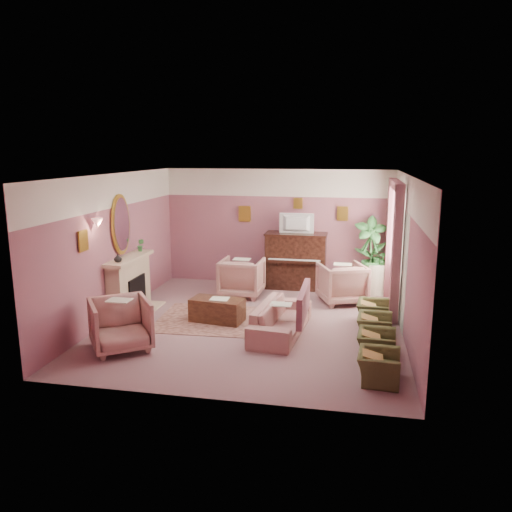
% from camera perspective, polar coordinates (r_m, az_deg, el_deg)
% --- Properties ---
extents(floor, '(5.50, 6.00, 0.01)m').
position_cam_1_polar(floor, '(9.58, -0.35, -7.72)').
color(floor, gray).
rests_on(floor, ground).
extents(ceiling, '(5.50, 6.00, 0.01)m').
position_cam_1_polar(ceiling, '(9.03, -0.37, 9.25)').
color(ceiling, white).
rests_on(ceiling, wall_back).
extents(wall_back, '(5.50, 0.02, 2.80)m').
position_cam_1_polar(wall_back, '(12.12, 2.45, 3.28)').
color(wall_back, '#7C4F68').
rests_on(wall_back, floor).
extents(wall_front, '(5.50, 0.02, 2.80)m').
position_cam_1_polar(wall_front, '(6.38, -5.72, -4.73)').
color(wall_front, '#7C4F68').
rests_on(wall_front, floor).
extents(wall_left, '(0.02, 6.00, 2.80)m').
position_cam_1_polar(wall_left, '(10.11, -15.83, 1.09)').
color(wall_left, '#7C4F68').
rests_on(wall_left, floor).
extents(wall_right, '(0.02, 6.00, 2.80)m').
position_cam_1_polar(wall_right, '(9.08, 16.90, -0.17)').
color(wall_right, '#7C4F68').
rests_on(wall_right, floor).
extents(picture_rail_band, '(5.50, 0.01, 0.65)m').
position_cam_1_polar(picture_rail_band, '(11.99, 2.49, 8.35)').
color(picture_rail_band, white).
rests_on(picture_rail_band, wall_back).
extents(stripe_panel, '(0.01, 3.00, 2.15)m').
position_cam_1_polar(stripe_panel, '(10.41, 16.03, -0.44)').
color(stripe_panel, beige).
rests_on(stripe_panel, wall_right).
extents(fireplace_surround, '(0.30, 1.40, 1.10)m').
position_cam_1_polar(fireplace_surround, '(10.40, -14.29, -3.33)').
color(fireplace_surround, beige).
rests_on(fireplace_surround, floor).
extents(fireplace_inset, '(0.18, 0.72, 0.68)m').
position_cam_1_polar(fireplace_inset, '(10.40, -13.74, -4.17)').
color(fireplace_inset, black).
rests_on(fireplace_inset, floor).
extents(fire_ember, '(0.06, 0.54, 0.10)m').
position_cam_1_polar(fire_ember, '(10.43, -13.49, -5.13)').
color(fire_ember, '#FF3000').
rests_on(fire_ember, floor).
extents(mantel_shelf, '(0.40, 1.55, 0.07)m').
position_cam_1_polar(mantel_shelf, '(10.25, -14.30, -0.27)').
color(mantel_shelf, beige).
rests_on(mantel_shelf, fireplace_surround).
extents(hearth, '(0.55, 1.50, 0.02)m').
position_cam_1_polar(hearth, '(10.47, -13.14, -6.25)').
color(hearth, beige).
rests_on(hearth, floor).
extents(mirror_frame, '(0.04, 0.72, 1.20)m').
position_cam_1_polar(mirror_frame, '(10.20, -15.21, 3.50)').
color(mirror_frame, gold).
rests_on(mirror_frame, wall_left).
extents(mirror_glass, '(0.01, 0.60, 1.06)m').
position_cam_1_polar(mirror_glass, '(10.19, -15.08, 3.50)').
color(mirror_glass, white).
rests_on(mirror_glass, wall_left).
extents(sconce_shade, '(0.20, 0.20, 0.16)m').
position_cam_1_polar(sconce_shade, '(9.21, -17.68, 3.62)').
color(sconce_shade, '#E99182').
rests_on(sconce_shade, wall_left).
extents(piano, '(1.40, 0.60, 1.30)m').
position_cam_1_polar(piano, '(11.88, 4.57, -0.61)').
color(piano, black).
rests_on(piano, floor).
extents(piano_keyshelf, '(1.30, 0.12, 0.06)m').
position_cam_1_polar(piano_keyshelf, '(11.52, 4.38, -0.64)').
color(piano_keyshelf, black).
rests_on(piano_keyshelf, piano).
extents(piano_keys, '(1.20, 0.08, 0.02)m').
position_cam_1_polar(piano_keys, '(11.52, 4.38, -0.45)').
color(piano_keys, silver).
rests_on(piano_keys, piano).
extents(piano_top, '(1.45, 0.65, 0.04)m').
position_cam_1_polar(piano_top, '(11.75, 4.63, 2.53)').
color(piano_top, black).
rests_on(piano_top, piano).
extents(television, '(0.80, 0.12, 0.48)m').
position_cam_1_polar(television, '(11.66, 4.62, 3.90)').
color(television, black).
rests_on(television, piano).
extents(print_back_left, '(0.30, 0.03, 0.38)m').
position_cam_1_polar(print_back_left, '(12.18, -1.30, 4.85)').
color(print_back_left, gold).
rests_on(print_back_left, wall_back).
extents(print_back_right, '(0.26, 0.03, 0.34)m').
position_cam_1_polar(print_back_right, '(11.90, 9.87, 4.80)').
color(print_back_right, gold).
rests_on(print_back_right, wall_back).
extents(print_back_mid, '(0.22, 0.03, 0.26)m').
position_cam_1_polar(print_back_mid, '(11.94, 4.83, 6.02)').
color(print_back_mid, gold).
rests_on(print_back_mid, wall_back).
extents(print_left_wall, '(0.03, 0.28, 0.36)m').
position_cam_1_polar(print_left_wall, '(9.00, -19.14, 1.66)').
color(print_left_wall, gold).
rests_on(print_left_wall, wall_left).
extents(window_blind, '(0.03, 1.40, 1.80)m').
position_cam_1_polar(window_blind, '(10.55, 15.93, 3.18)').
color(window_blind, beige).
rests_on(window_blind, wall_right).
extents(curtain_left, '(0.16, 0.34, 2.60)m').
position_cam_1_polar(curtain_left, '(9.70, 15.75, 0.05)').
color(curtain_left, '#884B57').
rests_on(curtain_left, floor).
extents(curtain_right, '(0.16, 0.34, 2.60)m').
position_cam_1_polar(curtain_right, '(11.51, 15.05, 1.91)').
color(curtain_right, '#884B57').
rests_on(curtain_right, floor).
extents(pelmet, '(0.16, 2.20, 0.16)m').
position_cam_1_polar(pelmet, '(10.45, 15.75, 7.86)').
color(pelmet, '#884B57').
rests_on(pelmet, wall_right).
extents(mantel_plant, '(0.16, 0.16, 0.28)m').
position_cam_1_polar(mantel_plant, '(10.71, -13.05, 1.23)').
color(mantel_plant, '#307534').
rests_on(mantel_plant, mantel_shelf).
extents(mantel_vase, '(0.16, 0.16, 0.16)m').
position_cam_1_polar(mantel_vase, '(9.79, -15.51, -0.25)').
color(mantel_vase, white).
rests_on(mantel_vase, mantel_shelf).
extents(area_rug, '(2.57, 1.90, 0.01)m').
position_cam_1_polar(area_rug, '(9.79, -3.81, -7.28)').
color(area_rug, '#986558').
rests_on(area_rug, floor).
extents(coffee_table, '(1.06, 0.64, 0.45)m').
position_cam_1_polar(coffee_table, '(9.66, -4.45, -6.19)').
color(coffee_table, '#472919').
rests_on(coffee_table, floor).
extents(table_paper, '(0.35, 0.28, 0.01)m').
position_cam_1_polar(table_paper, '(9.58, -4.18, -4.90)').
color(table_paper, '#EAECCE').
rests_on(table_paper, coffee_table).
extents(sofa, '(0.64, 1.92, 0.78)m').
position_cam_1_polar(sofa, '(8.96, 2.86, -6.51)').
color(sofa, tan).
rests_on(sofa, floor).
extents(sofa_throw, '(0.10, 1.46, 0.53)m').
position_cam_1_polar(sofa_throw, '(8.86, 5.45, -5.35)').
color(sofa_throw, '#884B57').
rests_on(sofa_throw, sofa).
extents(floral_armchair_left, '(0.91, 0.91, 0.95)m').
position_cam_1_polar(floral_armchair_left, '(11.24, -1.63, -2.21)').
color(floral_armchair_left, tan).
rests_on(floral_armchair_left, floor).
extents(floral_armchair_right, '(0.91, 0.91, 0.95)m').
position_cam_1_polar(floral_armchair_right, '(10.90, 9.82, -2.84)').
color(floral_armchair_right, tan).
rests_on(floral_armchair_right, floor).
extents(floral_armchair_front, '(0.91, 0.91, 0.95)m').
position_cam_1_polar(floral_armchair_front, '(8.54, -15.23, -7.28)').
color(floral_armchair_front, tan).
rests_on(floral_armchair_front, floor).
extents(olive_chair_a, '(0.47, 0.67, 0.58)m').
position_cam_1_polar(olive_chair_a, '(7.43, 13.86, -11.67)').
color(olive_chair_a, '#4F542B').
rests_on(olive_chair_a, floor).
extents(olive_chair_b, '(0.47, 0.67, 0.58)m').
position_cam_1_polar(olive_chair_b, '(8.19, 13.61, -9.40)').
color(olive_chair_b, '#4F542B').
rests_on(olive_chair_b, floor).
extents(olive_chair_c, '(0.47, 0.67, 0.58)m').
position_cam_1_polar(olive_chair_c, '(8.96, 13.40, -7.51)').
color(olive_chair_c, '#4F542B').
rests_on(olive_chair_c, floor).
extents(olive_chair_d, '(0.47, 0.67, 0.58)m').
position_cam_1_polar(olive_chair_d, '(9.74, 13.23, -5.92)').
color(olive_chair_d, '#4F542B').
rests_on(olive_chair_d, floor).
extents(side_table, '(0.52, 0.52, 0.70)m').
position_cam_1_polar(side_table, '(11.77, 13.57, -2.52)').
color(side_table, silver).
rests_on(side_table, floor).
extents(side_plant_big, '(0.30, 0.30, 0.34)m').
position_cam_1_polar(side_plant_big, '(11.66, 13.69, -0.05)').
color(side_plant_big, '#307534').
rests_on(side_plant_big, side_table).
extents(side_plant_small, '(0.16, 0.16, 0.28)m').
position_cam_1_polar(side_plant_small, '(11.57, 14.30, -0.32)').
color(side_plant_small, '#307534').
rests_on(side_plant_small, side_table).
extents(palm_pot, '(0.34, 0.34, 0.34)m').
position_cam_1_polar(palm_pot, '(11.83, 12.75, -3.32)').
color(palm_pot, '#AB5B44').
rests_on(palm_pot, floor).
extents(palm_plant, '(0.76, 0.76, 1.44)m').
position_cam_1_polar(palm_plant, '(11.63, 12.95, 0.91)').
color(palm_plant, '#307534').
rests_on(palm_plant, palm_pot).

